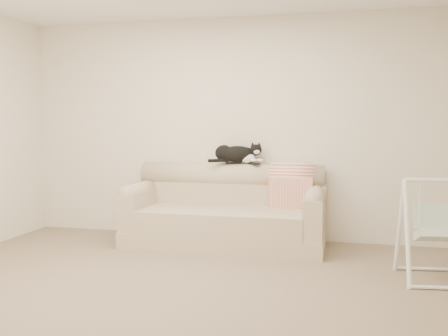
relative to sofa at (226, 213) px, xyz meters
name	(u,v)px	position (x,y,z in m)	size (l,w,h in m)	color
ground_plane	(175,289)	(-0.05, -1.62, -0.35)	(5.00, 5.00, 0.00)	#776656
room_shell	(174,103)	(-0.05, -1.62, 1.18)	(5.04, 4.04, 2.60)	beige
sofa	(226,213)	(0.00, 0.00, 0.00)	(2.20, 0.93, 0.90)	#BFA88E
remote_a	(233,163)	(0.03, 0.24, 0.56)	(0.18, 0.12, 0.03)	black
remote_b	(254,164)	(0.28, 0.20, 0.56)	(0.16, 0.14, 0.02)	black
tuxedo_cat	(237,154)	(0.08, 0.24, 0.66)	(0.62, 0.36, 0.25)	black
throw_blanket	(292,180)	(0.72, 0.23, 0.37)	(0.48, 0.38, 0.58)	#D85847
baby_swing	(433,229)	(2.05, -0.86, 0.10)	(0.61, 0.64, 0.90)	white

